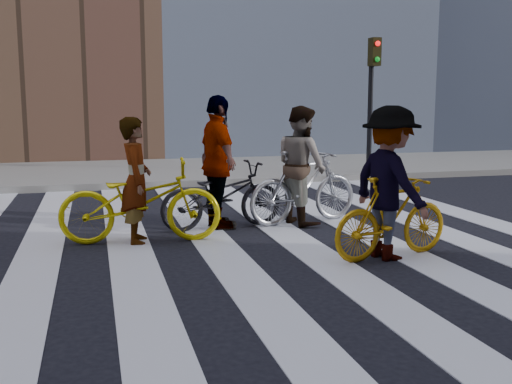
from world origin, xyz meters
name	(u,v)px	position (x,y,z in m)	size (l,w,h in m)	color
ground	(250,237)	(0.00, 0.00, 0.00)	(100.00, 100.00, 0.00)	black
sidewalk_far	(177,171)	(0.00, 7.50, 0.07)	(100.00, 5.00, 0.15)	gray
zebra_crosswalk	(250,237)	(0.00, 0.00, 0.01)	(8.25, 10.00, 0.01)	silver
traffic_signal	(372,83)	(4.40, 5.32, 2.28)	(0.22, 0.42, 3.33)	black
bike_yellow_left	(140,201)	(-1.48, 0.09, 0.56)	(0.74, 2.12, 1.11)	yellow
bike_silver_mid	(304,187)	(1.05, 0.70, 0.57)	(0.53, 1.89, 1.13)	#A0A2A9
bike_yellow_right	(392,217)	(1.37, -1.51, 0.50)	(0.47, 1.66, 1.00)	#C3870A
bike_dark_rear	(222,195)	(-0.25, 0.67, 0.49)	(0.65, 1.87, 0.98)	black
rider_left	(136,181)	(-1.53, 0.09, 0.84)	(0.61, 0.40, 1.67)	slate
rider_mid	(301,165)	(1.00, 0.70, 0.90)	(0.88, 0.68, 1.80)	slate
rider_right	(390,183)	(1.32, -1.51, 0.91)	(1.18, 0.68, 1.82)	slate
rider_rear	(218,163)	(-0.30, 0.67, 0.98)	(1.15, 0.48, 1.96)	slate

